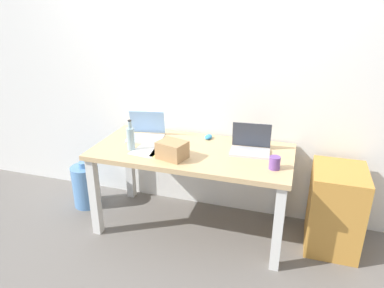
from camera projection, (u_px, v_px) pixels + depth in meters
ground_plane at (192, 226)px, 3.20m from camera, size 8.00×8.00×0.00m
back_wall at (207, 71)px, 3.10m from camera, size 5.20×0.08×2.60m
desk at (192, 161)px, 2.96m from camera, size 1.62×0.77×0.74m
laptop_left at (146, 132)px, 3.14m from camera, size 0.35×0.29×0.23m
laptop_right at (250, 146)px, 2.86m from camera, size 0.32×0.23×0.22m
beer_bottle at (131, 138)px, 2.89m from camera, size 0.06×0.06×0.25m
computer_mouse at (208, 137)px, 3.14m from camera, size 0.07×0.10×0.03m
cardboard_box at (172, 150)px, 2.74m from camera, size 0.25×0.22×0.13m
coffee_mug at (275, 163)px, 2.58m from camera, size 0.08×0.08×0.09m
paper_yellow_folder at (166, 150)px, 2.91m from camera, size 0.24×0.32×0.00m
paper_sheet_front_left at (149, 149)px, 2.92m from camera, size 0.25×0.32×0.00m
water_cooler_jug at (86, 186)px, 3.46m from camera, size 0.26×0.26×0.46m
filing_cabinet at (335, 209)px, 2.84m from camera, size 0.40×0.48×0.68m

